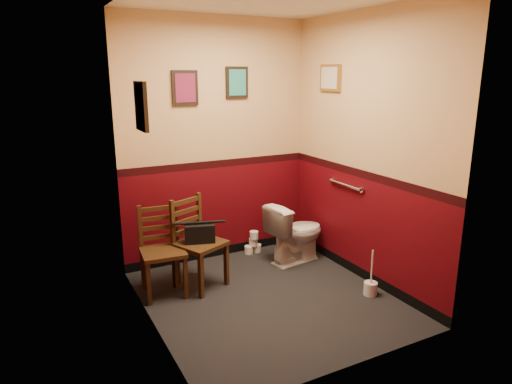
% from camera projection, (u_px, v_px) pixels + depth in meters
% --- Properties ---
extents(floor, '(2.20, 2.40, 0.00)m').
position_uv_depth(floor, '(268.00, 298.00, 4.39)').
color(floor, black).
rests_on(floor, ground).
extents(wall_back, '(2.20, 0.00, 2.70)m').
position_uv_depth(wall_back, '(216.00, 143.00, 5.07)').
color(wall_back, '#49050C').
rests_on(wall_back, ground).
extents(wall_front, '(2.20, 0.00, 2.70)m').
position_uv_depth(wall_front, '(357.00, 190.00, 3.02)').
color(wall_front, '#49050C').
rests_on(wall_front, ground).
extents(wall_left, '(0.00, 2.40, 2.70)m').
position_uv_depth(wall_left, '(146.00, 172.00, 3.55)').
color(wall_left, '#49050C').
rests_on(wall_left, ground).
extents(wall_right, '(0.00, 2.40, 2.70)m').
position_uv_depth(wall_right, '(365.00, 151.00, 4.54)').
color(wall_right, '#49050C').
rests_on(wall_right, ground).
extents(grab_bar, '(0.05, 0.56, 0.06)m').
position_uv_depth(grab_bar, '(345.00, 185.00, 4.84)').
color(grab_bar, silver).
rests_on(grab_bar, wall_right).
extents(framed_print_back_a, '(0.28, 0.04, 0.36)m').
position_uv_depth(framed_print_back_a, '(185.00, 88.00, 4.75)').
color(framed_print_back_a, black).
rests_on(framed_print_back_a, wall_back).
extents(framed_print_back_b, '(0.26, 0.04, 0.34)m').
position_uv_depth(framed_print_back_b, '(237.00, 82.00, 5.00)').
color(framed_print_back_b, black).
rests_on(framed_print_back_b, wall_back).
extents(framed_print_left, '(0.04, 0.30, 0.38)m').
position_uv_depth(framed_print_left, '(141.00, 106.00, 3.52)').
color(framed_print_left, black).
rests_on(framed_print_left, wall_left).
extents(framed_print_right, '(0.04, 0.34, 0.28)m').
position_uv_depth(framed_print_right, '(330.00, 78.00, 4.87)').
color(framed_print_right, olive).
rests_on(framed_print_right, wall_right).
extents(toilet, '(0.74, 0.48, 0.68)m').
position_uv_depth(toilet, '(296.00, 233.00, 5.18)').
color(toilet, white).
rests_on(toilet, floor).
extents(toilet_brush, '(0.13, 0.13, 0.47)m').
position_uv_depth(toilet_brush, '(370.00, 288.00, 4.44)').
color(toilet_brush, silver).
rests_on(toilet_brush, floor).
extents(chair_left, '(0.44, 0.44, 0.87)m').
position_uv_depth(chair_left, '(162.00, 251.00, 4.41)').
color(chair_left, '#492E16').
rests_on(chair_left, floor).
extents(chair_right, '(0.56, 0.56, 0.91)m').
position_uv_depth(chair_right, '(197.00, 243.00, 4.56)').
color(chair_right, '#492E16').
rests_on(chair_right, floor).
extents(handbag, '(0.32, 0.22, 0.21)m').
position_uv_depth(handbag, '(200.00, 233.00, 4.50)').
color(handbag, black).
rests_on(handbag, chair_right).
extents(tp_stack, '(0.21, 0.13, 0.28)m').
position_uv_depth(tp_stack, '(253.00, 244.00, 5.47)').
color(tp_stack, silver).
rests_on(tp_stack, floor).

